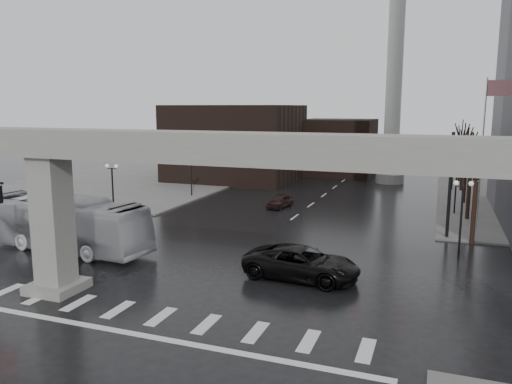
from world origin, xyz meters
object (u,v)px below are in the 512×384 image
pickup_truck (302,263)px  city_bus (64,224)px  far_car (280,201)px  signal_mast_arm (398,160)px

pickup_truck → city_bus: size_ratio=0.50×
pickup_truck → far_car: (-7.37, 19.22, -0.30)m
signal_mast_arm → far_car: (-11.51, 6.87, -5.19)m
signal_mast_arm → city_bus: (-21.06, -12.35, -3.97)m
pickup_truck → city_bus: (-16.92, -0.01, 0.92)m
signal_mast_arm → pickup_truck: (-4.14, -12.35, -4.90)m
city_bus → far_car: 21.50m
signal_mast_arm → city_bus: signal_mast_arm is taller
signal_mast_arm → far_car: 14.37m
signal_mast_arm → pickup_truck: 13.91m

